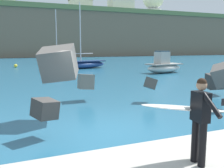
% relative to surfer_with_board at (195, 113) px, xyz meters
% --- Properties ---
extents(ground_plane, '(400.00, 400.00, 0.00)m').
position_rel_surfer_with_board_xyz_m(ground_plane, '(-0.77, 3.14, -1.28)').
color(ground_plane, '#235B7A').
extents(breakwater_jetty, '(31.31, 7.25, 2.75)m').
position_rel_surfer_with_board_xyz_m(breakwater_jetty, '(2.29, 4.82, -0.23)').
color(breakwater_jetty, '#3D3A38').
rests_on(breakwater_jetty, ground).
extents(surfer_with_board, '(2.11, 1.23, 1.78)m').
position_rel_surfer_with_board_xyz_m(surfer_with_board, '(0.00, 0.00, 0.00)').
color(surfer_with_board, black).
rests_on(surfer_with_board, walkway_path).
extents(boat_near_left, '(6.01, 3.24, 7.79)m').
position_rel_surfer_with_board_xyz_m(boat_near_left, '(4.76, 25.73, -0.75)').
color(boat_near_left, navy).
rests_on(boat_near_left, ground).
extents(boat_near_right, '(4.33, 2.48, 2.25)m').
position_rel_surfer_with_board_xyz_m(boat_near_right, '(10.83, 17.54, -0.58)').
color(boat_near_right, beige).
rests_on(boat_near_right, ground).
extents(boat_mid_left, '(4.08, 4.69, 8.36)m').
position_rel_surfer_with_board_xyz_m(boat_mid_left, '(3.43, 36.41, -0.68)').
color(boat_mid_left, maroon).
rests_on(boat_mid_left, ground).
extents(mooring_buoy_middle, '(0.44, 0.44, 0.44)m').
position_rel_surfer_with_board_xyz_m(mooring_buoy_middle, '(-3.02, 30.29, -1.06)').
color(mooring_buoy_middle, yellow).
rests_on(mooring_buoy_middle, ground).
extents(headland_bluff, '(110.02, 32.78, 13.16)m').
position_rel_surfer_with_board_xyz_m(headland_bluff, '(19.52, 76.10, 5.32)').
color(headland_bluff, '#756651').
rests_on(headland_bluff, ground).
extents(radar_dome, '(7.47, 7.47, 10.06)m').
position_rel_surfer_with_board_xyz_m(radar_dome, '(43.90, 75.19, 17.33)').
color(radar_dome, silver).
rests_on(radar_dome, headland_bluff).
extents(station_building_west, '(5.82, 7.94, 4.37)m').
position_rel_surfer_with_board_xyz_m(station_building_west, '(-4.19, 82.68, 14.08)').
color(station_building_west, silver).
rests_on(station_building_west, headland_bluff).
extents(station_building_central, '(7.50, 4.65, 4.65)m').
position_rel_surfer_with_board_xyz_m(station_building_central, '(28.29, 68.00, 14.22)').
color(station_building_central, silver).
rests_on(station_building_central, headland_bluff).
extents(station_building_east, '(6.98, 5.27, 4.40)m').
position_rel_surfer_with_board_xyz_m(station_building_east, '(17.95, 76.68, 14.09)').
color(station_building_east, silver).
rests_on(station_building_east, headland_bluff).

